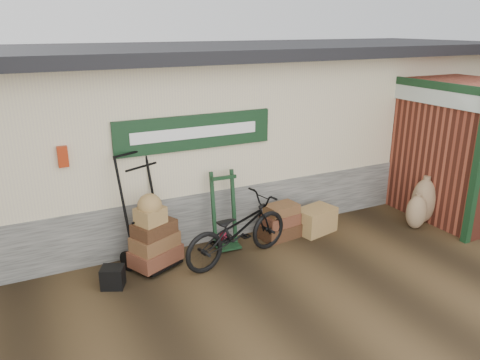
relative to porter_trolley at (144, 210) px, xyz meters
name	(u,v)px	position (x,y,z in m)	size (l,w,h in m)	color
ground	(240,265)	(1.27, -0.70, -0.90)	(80.00, 80.00, 0.00)	black
station_building	(177,130)	(1.26, 2.04, 0.71)	(14.40, 4.10, 3.20)	#4C4C47
brick_outbuilding	(413,137)	(5.96, 0.50, 0.40)	(1.71, 4.51, 2.62)	maroon
porter_trolley	(144,210)	(0.00, 0.00, 0.00)	(0.90, 0.68, 1.81)	black
green_barrow	(225,210)	(1.34, 0.02, -0.26)	(0.47, 0.39, 1.29)	black
suitcase_stack	(280,221)	(2.35, -0.10, -0.59)	(0.70, 0.44, 0.62)	#351F10
wicker_hamper	(316,220)	(3.04, -0.19, -0.68)	(0.69, 0.45, 0.45)	brown
black_trunk	(113,277)	(-0.63, -0.47, -0.75)	(0.31, 0.27, 0.31)	black
bicycle	(237,227)	(1.32, -0.51, -0.34)	(1.95, 0.68, 1.13)	black
burlap_sack_left	(424,201)	(5.12, -0.73, -0.48)	(0.53, 0.45, 0.85)	brown
burlap_sack_right	(416,212)	(4.77, -0.89, -0.59)	(0.40, 0.33, 0.63)	brown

